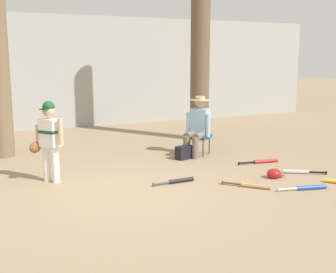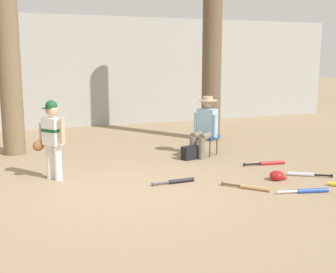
# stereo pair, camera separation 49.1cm
# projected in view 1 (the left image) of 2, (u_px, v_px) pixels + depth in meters

# --- Properties ---
(ground_plane) EXTENTS (60.00, 60.00, 0.00)m
(ground_plane) POSITION_uv_depth(u_px,v_px,m) (128.00, 195.00, 6.35)
(ground_plane) COLOR #937A5B
(concrete_back_wall) EXTENTS (18.00, 0.36, 3.13)m
(concrete_back_wall) POSITION_uv_depth(u_px,v_px,m) (41.00, 72.00, 12.02)
(concrete_back_wall) COLOR #9E9E99
(concrete_back_wall) RESTS_ON ground
(tree_behind_spectator) EXTENTS (0.68, 0.68, 5.43)m
(tree_behind_spectator) POSITION_uv_depth(u_px,v_px,m) (200.00, 40.00, 10.28)
(tree_behind_spectator) COLOR brown
(tree_behind_spectator) RESTS_ON ground
(young_ballplayer) EXTENTS (0.52, 0.50, 1.31)m
(young_ballplayer) POSITION_uv_depth(u_px,v_px,m) (49.00, 136.00, 6.91)
(young_ballplayer) COLOR white
(young_ballplayer) RESTS_ON ground
(folding_stool) EXTENTS (0.56, 0.56, 0.41)m
(folding_stool) POSITION_uv_depth(u_px,v_px,m) (200.00, 137.00, 8.96)
(folding_stool) COLOR #194C9E
(folding_stool) RESTS_ON ground
(seated_spectator) EXTENTS (0.65, 0.59, 1.20)m
(seated_spectator) POSITION_uv_depth(u_px,v_px,m) (198.00, 124.00, 8.82)
(seated_spectator) COLOR #6B6051
(seated_spectator) RESTS_ON ground
(handbag_beside_stool) EXTENTS (0.38, 0.27, 0.26)m
(handbag_beside_stool) POSITION_uv_depth(u_px,v_px,m) (184.00, 152.00, 8.59)
(handbag_beside_stool) COLOR black
(handbag_beside_stool) RESTS_ON ground
(bat_blue_youth) EXTENTS (0.78, 0.25, 0.07)m
(bat_blue_youth) POSITION_uv_depth(u_px,v_px,m) (308.00, 188.00, 6.60)
(bat_blue_youth) COLOR #2347AD
(bat_blue_youth) RESTS_ON ground
(bat_black_composite) EXTENTS (0.72, 0.08, 0.07)m
(bat_black_composite) POSITION_uv_depth(u_px,v_px,m) (178.00, 181.00, 6.97)
(bat_black_composite) COLOR black
(bat_black_composite) RESTS_ON ground
(bat_wood_tan) EXTENTS (0.55, 0.61, 0.07)m
(bat_wood_tan) POSITION_uv_depth(u_px,v_px,m) (252.00, 186.00, 6.71)
(bat_wood_tan) COLOR tan
(bat_wood_tan) RESTS_ON ground
(bat_red_barrel) EXTENTS (0.82, 0.18, 0.07)m
(bat_red_barrel) POSITION_uv_depth(u_px,v_px,m) (263.00, 161.00, 8.26)
(bat_red_barrel) COLOR red
(bat_red_barrel) RESTS_ON ground
(bat_aluminum_silver) EXTENTS (0.65, 0.45, 0.07)m
(bat_aluminum_silver) POSITION_uv_depth(u_px,v_px,m) (299.00, 172.00, 7.52)
(bat_aluminum_silver) COLOR #B7BCC6
(bat_aluminum_silver) RESTS_ON ground
(batting_helmet_red) EXTENTS (0.29, 0.23, 0.17)m
(batting_helmet_red) POSITION_uv_depth(u_px,v_px,m) (274.00, 174.00, 7.25)
(batting_helmet_red) COLOR #A81919
(batting_helmet_red) RESTS_ON ground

